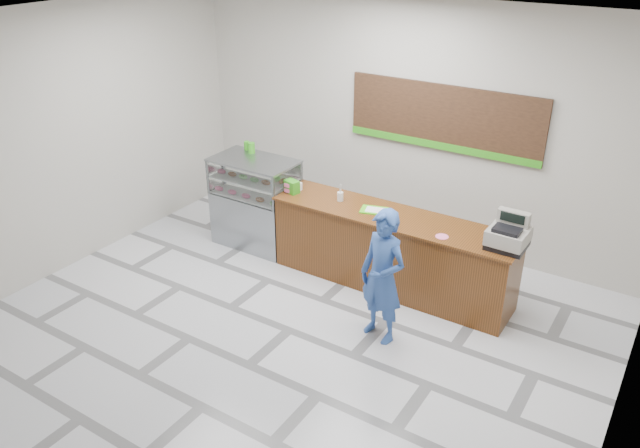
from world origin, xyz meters
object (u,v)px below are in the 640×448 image
Objects in this scene: serving_tray at (374,210)px; display_case at (256,202)px; sales_counter at (391,251)px; customer at (383,277)px; cash_register at (509,235)px.

display_case is at bearing 163.50° from serving_tray.
display_case is at bearing -180.00° from sales_counter.
display_case is 2.84m from customer.
customer is at bearing -134.95° from cash_register.
cash_register is at bearing -17.16° from serving_tray.
customer is at bearing -68.95° from sales_counter.
customer reaches higher than serving_tray.
sales_counter is 7.15× the size of cash_register.
cash_register is 1.52m from customer.
serving_tray is (-1.74, 0.03, -0.14)m from cash_register.
display_case is at bearing 172.27° from customer.
serving_tray is 0.24× the size of customer.
display_case is 0.82× the size of customer.
serving_tray is at bearing -178.02° from sales_counter.
serving_tray is at bearing 137.15° from customer.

